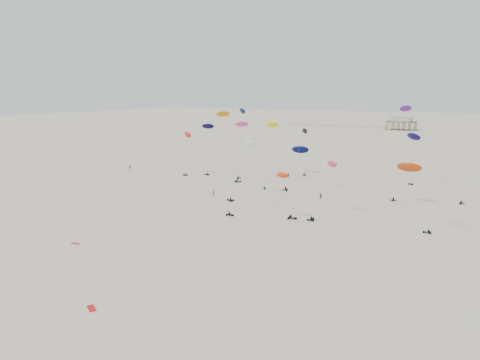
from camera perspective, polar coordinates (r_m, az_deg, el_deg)
The scene contains 23 objects.
ground_plane at distance 220.96m, azimuth 14.39°, elevation 3.00°, with size 900.00×900.00×0.00m, color beige.
pavilion_main at distance 368.57m, azimuth 19.06°, elevation 6.44°, with size 21.00×13.00×9.80m.
pier_fence at distance 381.57m, azimuth 11.29°, elevation 6.44°, with size 80.20×0.20×1.50m.
rig_0 at distance 140.18m, azimuth 6.96°, elevation 3.11°, with size 5.11×11.31×18.20m.
rig_1 at distance 111.45m, azimuth 10.16°, elevation -0.74°, with size 3.71×13.76×15.05m.
rig_3 at distance 156.12m, azimuth 0.21°, elevation 6.96°, with size 4.92×7.33×23.46m.
rig_4 at distance 149.85m, azimuth 3.82°, elevation 6.05°, with size 8.05×16.60×22.18m.
rig_5 at distance 112.45m, azimuth -1.76°, elevation 3.44°, with size 8.42×8.91×24.31m.
rig_6 at distance 167.35m, azimuth 7.40°, elevation 3.43°, with size 8.04×7.72×10.35m.
rig_7 at distance 163.40m, azimuth -3.95°, elevation 5.38°, with size 4.77×5.21×17.85m.
rig_8 at distance 130.95m, azimuth 0.87°, elevation 3.28°, with size 5.58×15.24×17.41m.
rig_9 at distance 107.94m, azimuth 5.77°, elevation -1.94°, with size 5.99×3.18×10.54m.
rig_10 at distance 103.50m, azimuth 20.69°, elevation 2.99°, with size 7.47×5.26×20.60m.
rig_11 at distance 154.14m, azimuth 19.63°, elevation 6.86°, with size 6.21×4.40×24.61m.
rig_12 at distance 130.22m, azimuth 19.74°, elevation 1.10°, with size 7.56×3.87×10.84m.
rig_13 at distance 153.22m, azimuth 0.07°, elevation 4.97°, with size 6.03×10.52×19.18m.
rig_14 at distance 166.65m, azimuth -6.44°, elevation 4.85°, with size 6.84×9.33×15.13m.
spectator_0 at distance 130.47m, azimuth -3.21°, elevation -1.97°, with size 0.73×0.50×2.01m, color black.
spectator_1 at distance 128.97m, azimuth 9.79°, elevation -2.27°, with size 0.92×0.53×1.88m, color black.
spectator_2 at distance 178.70m, azimuth -13.26°, elevation 1.26°, with size 1.15×0.62×1.95m, color black.
spectator_3 at distance 158.87m, azimuth 5.90°, elevation 0.31°, with size 0.69×0.48×1.90m, color black.
grounded_kite_a at distance 68.53m, azimuth -17.66°, elevation -14.71°, with size 2.20×0.90×0.08m, color red.
grounded_kite_b at distance 96.03m, azimuth -19.40°, elevation -7.34°, with size 1.80×0.70×0.07m, color red.
Camera 1 is at (56.03, -11.76, 29.02)m, focal length 35.00 mm.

